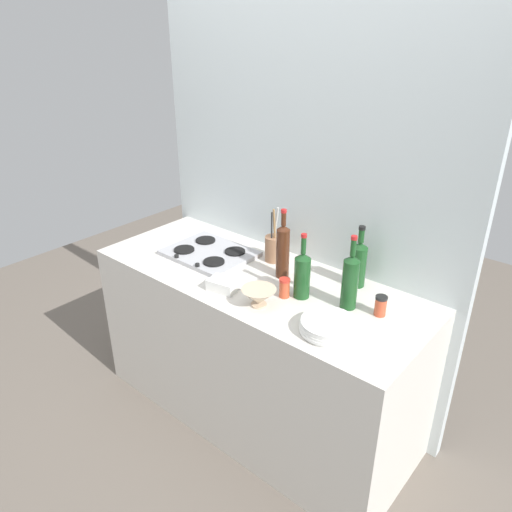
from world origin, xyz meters
TOP-DOWN VIEW (x-y plane):
  - ground_plane at (0.00, 0.00)m, footprint 6.00×6.00m
  - counter_block at (0.00, 0.00)m, footprint 1.80×0.70m
  - backsplash_panel at (0.00, 0.38)m, footprint 1.90×0.06m
  - stovetop_hob at (-0.36, 0.03)m, footprint 0.47×0.37m
  - plate_stack at (0.55, -0.17)m, footprint 0.24×0.24m
  - wine_bottle_leftmost at (0.29, -0.01)m, footprint 0.08×0.08m
  - wine_bottle_mid_left at (0.51, 0.05)m, footprint 0.07×0.07m
  - wine_bottle_mid_right at (0.10, 0.09)m, footprint 0.07×0.07m
  - wine_bottle_rightmost at (0.44, 0.26)m, footprint 0.08×0.08m
  - mixing_bowl at (0.19, -0.20)m, footprint 0.16×0.16m
  - butter_dish at (-0.04, -0.20)m, footprint 0.16×0.12m
  - utensil_crock at (-0.05, 0.21)m, footprint 0.10×0.10m
  - condiment_jar_front at (0.65, 0.09)m, footprint 0.05×0.05m
  - condiment_jar_rear at (0.23, -0.06)m, footprint 0.05×0.05m

SIDE VIEW (x-z plane):
  - ground_plane at x=0.00m, z-range 0.00..0.00m
  - counter_block at x=0.00m, z-range 0.00..0.90m
  - stovetop_hob at x=-0.36m, z-range 0.89..0.93m
  - plate_stack at x=0.55m, z-range 0.90..0.96m
  - butter_dish at x=-0.04m, z-range 0.90..0.96m
  - mixing_bowl at x=0.19m, z-range 0.90..0.99m
  - condiment_jar_front at x=0.65m, z-range 0.90..1.00m
  - condiment_jar_rear at x=0.23m, z-range 0.90..1.00m
  - utensil_crock at x=-0.05m, z-range 0.82..1.13m
  - wine_bottle_leftmost at x=0.29m, z-range 0.86..1.18m
  - wine_bottle_rightmost at x=0.44m, z-range 0.87..1.18m
  - wine_bottle_mid_left at x=0.51m, z-range 0.86..1.22m
  - wine_bottle_mid_right at x=0.10m, z-range 0.87..1.23m
  - backsplash_panel at x=0.00m, z-range 0.00..2.38m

